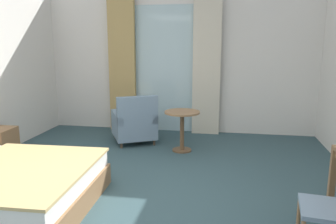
% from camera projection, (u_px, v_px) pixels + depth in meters
% --- Properties ---
extents(ground, '(6.02, 7.47, 0.10)m').
position_uv_depth(ground, '(135.00, 213.00, 3.70)').
color(ground, '#334C51').
extents(wall_back, '(5.62, 0.12, 2.87)m').
position_uv_depth(wall_back, '(180.00, 61.00, 6.76)').
color(wall_back, silver).
rests_on(wall_back, ground).
extents(balcony_glass_door, '(1.27, 0.02, 2.52)m').
position_uv_depth(balcony_glass_door, '(164.00, 70.00, 6.76)').
color(balcony_glass_door, silver).
rests_on(balcony_glass_door, ground).
extents(curtain_panel_left, '(0.54, 0.10, 2.68)m').
position_uv_depth(curtain_panel_left, '(122.00, 66.00, 6.80)').
color(curtain_panel_left, tan).
rests_on(curtain_panel_left, ground).
extents(curtain_panel_right, '(0.54, 0.10, 2.68)m').
position_uv_depth(curtain_panel_right, '(207.00, 67.00, 6.51)').
color(curtain_panel_right, beige).
rests_on(curtain_panel_right, ground).
extents(armchair_by_window, '(1.00, 1.03, 0.89)m').
position_uv_depth(armchair_by_window, '(134.00, 124.00, 6.09)').
color(armchair_by_window, gray).
rests_on(armchair_by_window, ground).
extents(round_cafe_table, '(0.59, 0.59, 0.68)m').
position_uv_depth(round_cafe_table, '(182.00, 122.00, 5.58)').
color(round_cafe_table, olive).
rests_on(round_cafe_table, ground).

